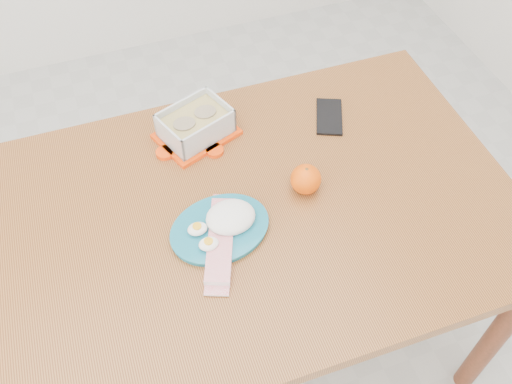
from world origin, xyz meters
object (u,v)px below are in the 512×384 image
object	(u,v)px
food_container	(196,125)
rice_plate	(223,224)
dining_table	(256,227)
orange_fruit	(306,179)
smartphone	(329,117)

from	to	relation	value
food_container	rice_plate	world-z (taller)	food_container
dining_table	rice_plate	xyz separation A→B (m)	(-0.10, -0.04, 0.11)
orange_fruit	food_container	bearing A→B (deg)	126.71
food_container	rice_plate	bearing A→B (deg)	-115.45
smartphone	dining_table	bearing A→B (deg)	-119.40
rice_plate	food_container	bearing A→B (deg)	76.04
dining_table	food_container	distance (m)	0.33
orange_fruit	rice_plate	xyz separation A→B (m)	(-0.24, -0.05, -0.02)
food_container	orange_fruit	distance (m)	0.35
dining_table	smartphone	distance (m)	0.40
dining_table	orange_fruit	world-z (taller)	orange_fruit
dining_table	orange_fruit	distance (m)	0.19
food_container	smartphone	xyz separation A→B (m)	(0.38, -0.06, -0.04)
rice_plate	smartphone	size ratio (longest dim) A/B	1.94
smartphone	orange_fruit	bearing A→B (deg)	-103.95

